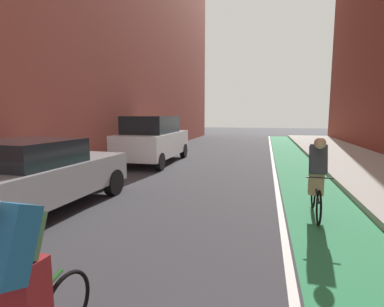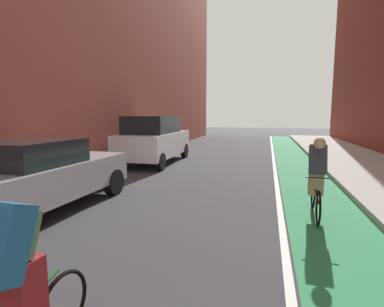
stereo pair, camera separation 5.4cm
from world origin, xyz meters
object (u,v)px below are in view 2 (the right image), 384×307
at_px(parked_suv_white, 154,139).
at_px(cyclist_lead, 10,279).
at_px(cyclist_mid, 317,177).
at_px(parked_sedan_silver, 35,175).

height_order(parked_suv_white, cyclist_lead, parked_suv_white).
bearing_deg(parked_suv_white, cyclist_mid, -44.15).
relative_size(parked_suv_white, cyclist_lead, 2.76).
bearing_deg(parked_sedan_silver, parked_suv_white, 89.98).
bearing_deg(cyclist_mid, parked_sedan_silver, -168.02).
distance_m(parked_sedan_silver, parked_suv_white, 6.66).
bearing_deg(cyclist_lead, cyclist_mid, 58.84).
relative_size(parked_suv_white, cyclist_mid, 2.70).
xyz_separation_m(parked_sedan_silver, cyclist_lead, (2.87, -3.37, 0.06)).
xyz_separation_m(parked_suv_white, cyclist_lead, (2.86, -10.03, -0.17)).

